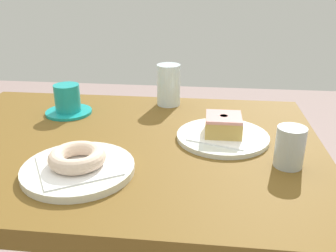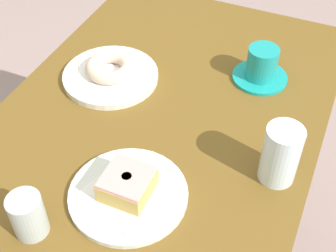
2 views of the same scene
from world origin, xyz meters
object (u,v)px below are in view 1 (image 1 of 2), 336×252
(plate_sugar_ring, at_px, (78,169))
(water_glass, at_px, (169,85))
(plate_glazed_square, at_px, (223,137))
(donut_sugar_ring, at_px, (77,157))
(donut_glazed_square, at_px, (223,125))
(sugar_jar, at_px, (290,147))
(coffee_cup, at_px, (68,101))

(plate_sugar_ring, xyz_separation_m, water_glass, (0.13, 0.42, 0.05))
(plate_glazed_square, bearing_deg, plate_sugar_ring, -146.16)
(donut_sugar_ring, xyz_separation_m, plate_glazed_square, (0.28, 0.19, -0.03))
(donut_sugar_ring, height_order, water_glass, water_glass)
(donut_sugar_ring, distance_m, plate_glazed_square, 0.34)
(plate_sugar_ring, distance_m, water_glass, 0.44)
(donut_glazed_square, xyz_separation_m, water_glass, (-0.15, 0.23, 0.02))
(sugar_jar, bearing_deg, water_glass, 128.92)
(plate_sugar_ring, distance_m, plate_glazed_square, 0.34)
(donut_glazed_square, xyz_separation_m, coffee_cup, (-0.42, 0.12, -0.00))
(sugar_jar, bearing_deg, plate_glazed_square, 137.39)
(donut_glazed_square, bearing_deg, water_glass, 123.64)
(donut_glazed_square, relative_size, water_glass, 0.69)
(plate_sugar_ring, xyz_separation_m, donut_sugar_ring, (0.00, 0.00, 0.03))
(plate_glazed_square, bearing_deg, sugar_jar, -42.61)
(donut_sugar_ring, relative_size, sugar_jar, 1.32)
(plate_sugar_ring, distance_m, coffee_cup, 0.34)
(coffee_cup, bearing_deg, plate_sugar_ring, -66.34)
(plate_glazed_square, distance_m, sugar_jar, 0.18)
(water_glass, distance_m, sugar_jar, 0.45)
(plate_glazed_square, xyz_separation_m, donut_glazed_square, (-0.00, -0.00, 0.03))
(plate_sugar_ring, distance_m, donut_sugar_ring, 0.03)
(coffee_cup, xyz_separation_m, sugar_jar, (0.55, -0.24, 0.01))
(donut_sugar_ring, distance_m, sugar_jar, 0.42)
(donut_glazed_square, bearing_deg, coffee_cup, 163.60)
(donut_glazed_square, height_order, coffee_cup, coffee_cup)
(plate_sugar_ring, height_order, coffee_cup, coffee_cup)
(coffee_cup, bearing_deg, plate_glazed_square, -16.40)
(plate_sugar_ring, bearing_deg, donut_sugar_ring, 0.00)
(water_glass, relative_size, coffee_cup, 0.95)
(sugar_jar, bearing_deg, coffee_cup, 156.27)
(plate_sugar_ring, relative_size, donut_glazed_square, 2.63)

